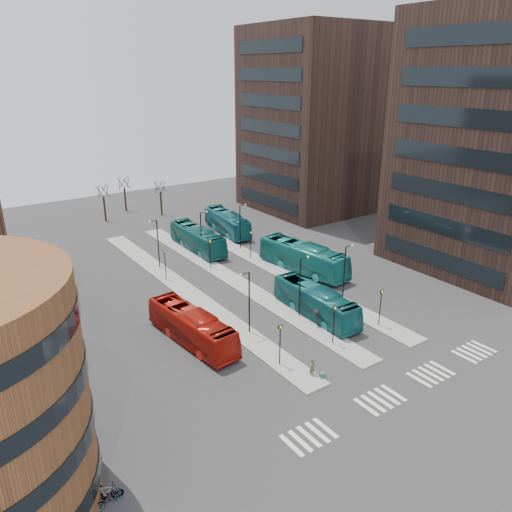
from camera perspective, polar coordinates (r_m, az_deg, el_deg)
ground at (r=38.82m, az=19.63°, el=-17.63°), size 160.00×160.00×0.00m
island_left at (r=56.46m, az=-8.12°, el=-3.88°), size 2.50×45.00×0.15m
island_mid at (r=59.10m, az=-2.94°, el=-2.54°), size 2.50×45.00×0.15m
island_right at (r=62.21m, az=1.76°, el=-1.30°), size 2.50×45.00×0.15m
suitcase at (r=41.32m, az=7.56°, el=-13.41°), size 0.47×0.39×0.56m
red_bus at (r=45.61m, az=-7.35°, el=-8.00°), size 3.69×11.40×3.12m
teal_bus_a at (r=50.22m, az=6.81°, el=-5.20°), size 2.96×11.10×3.07m
teal_bus_b at (r=68.31m, az=-6.71°, el=1.98°), size 2.92×11.74×3.26m
teal_bus_c at (r=60.89m, az=5.42°, el=-0.18°), size 4.55×12.96×3.54m
teal_bus_d at (r=75.35m, az=-3.32°, el=3.86°), size 4.21×11.83×3.22m
traveller at (r=41.30m, az=6.46°, el=-12.50°), size 0.69×0.58×1.60m
commuter_a at (r=44.19m, az=-4.35°, el=-9.82°), size 1.12×1.02×1.88m
commuter_b at (r=49.78m, az=6.90°, el=-6.25°), size 0.66×1.14×1.82m
commuter_c at (r=48.45m, az=6.94°, el=-7.03°), size 1.24×1.37×1.84m
bicycle_near at (r=32.46m, az=-16.47°, el=-25.01°), size 1.97×1.00×0.99m
bicycle_mid at (r=32.70m, az=-16.74°, el=-24.46°), size 1.92×1.15×1.12m
bicycle_far at (r=35.15m, az=-18.55°, el=-21.27°), size 1.58×0.69×0.81m
crosswalk_stripes at (r=41.82m, az=16.60°, el=-14.18°), size 22.35×2.40×0.01m
tower_near at (r=67.28m, az=26.66°, el=11.42°), size 20.12×20.00×30.00m
tower_far at (r=88.78m, az=6.85°, el=15.11°), size 20.12×20.00×30.00m
sign_poles at (r=52.61m, az=0.69°, el=-2.76°), size 12.45×22.12×3.65m
lamp_posts at (r=56.55m, az=-1.38°, el=0.22°), size 14.04×20.24×6.12m
bare_trees at (r=86.66m, az=-14.17°, el=6.25°), size 10.97×8.14×5.90m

